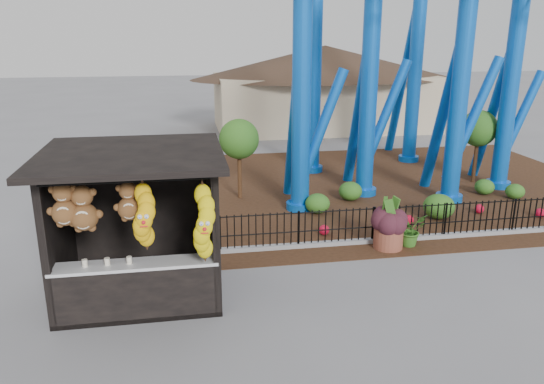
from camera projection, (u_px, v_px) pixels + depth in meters
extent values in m
plane|color=slate|center=(292.00, 308.00, 10.65)|extent=(120.00, 120.00, 0.00)
cube|color=#331E11|center=(356.00, 188.00, 18.84)|extent=(18.00, 12.00, 0.02)
cube|color=gray|center=(416.00, 238.00, 14.11)|extent=(18.00, 0.18, 0.12)
cube|color=black|center=(143.00, 290.00, 11.28)|extent=(3.20, 2.60, 0.10)
cube|color=black|center=(141.00, 207.00, 12.03)|extent=(3.20, 0.12, 3.00)
cube|color=black|center=(59.00, 231.00, 10.61)|extent=(0.12, 2.60, 3.00)
cube|color=black|center=(213.00, 222.00, 11.11)|extent=(0.12, 2.60, 3.00)
cube|color=black|center=(131.00, 155.00, 10.17)|extent=(3.50, 3.40, 0.12)
cube|color=black|center=(45.00, 255.00, 9.45)|extent=(0.14, 0.14, 3.00)
cube|color=black|center=(216.00, 244.00, 9.94)|extent=(0.14, 0.14, 3.00)
cube|color=black|center=(137.00, 292.00, 10.14)|extent=(3.00, 0.50, 1.10)
cube|color=silver|center=(135.00, 265.00, 9.98)|extent=(3.10, 0.55, 0.06)
cylinder|color=black|center=(126.00, 182.00, 9.10)|extent=(2.90, 0.04, 0.04)
cylinder|color=blue|center=(301.00, 97.00, 15.53)|extent=(0.56, 0.56, 7.00)
cylinder|color=blue|center=(300.00, 206.00, 16.51)|extent=(0.84, 0.84, 0.24)
cylinder|color=blue|center=(369.00, 86.00, 17.02)|extent=(0.56, 0.56, 7.30)
cylinder|color=blue|center=(364.00, 191.00, 18.05)|extent=(0.84, 0.84, 0.24)
cylinder|color=blue|center=(460.00, 85.00, 16.27)|extent=(0.56, 0.56, 7.50)
cylinder|color=blue|center=(449.00, 198.00, 17.32)|extent=(0.84, 0.84, 0.24)
cylinder|color=blue|center=(509.00, 94.00, 17.94)|extent=(0.56, 0.56, 6.60)
cylinder|color=blue|center=(498.00, 184.00, 18.86)|extent=(0.84, 0.84, 0.24)
cylinder|color=blue|center=(315.00, 48.00, 19.66)|extent=(0.56, 0.56, 9.50)
cylinder|color=blue|center=(312.00, 169.00, 21.00)|extent=(0.84, 0.84, 0.24)
cylinder|color=blue|center=(418.00, 34.00, 21.18)|extent=(0.56, 0.56, 10.50)
cylinder|color=blue|center=(408.00, 158.00, 22.67)|extent=(0.84, 0.84, 0.24)
cylinder|color=blue|center=(295.00, 121.00, 16.63)|extent=(0.36, 2.21, 5.85)
cylinder|color=blue|center=(321.00, 129.00, 16.23)|extent=(1.62, 0.32, 3.73)
cylinder|color=blue|center=(359.00, 110.00, 18.14)|extent=(0.36, 2.29, 6.10)
cylinder|color=blue|center=(384.00, 118.00, 17.74)|extent=(1.67, 0.32, 3.88)
cylinder|color=blue|center=(444.00, 111.00, 17.39)|extent=(0.36, 2.34, 6.26)
cylinder|color=blue|center=(472.00, 119.00, 16.99)|extent=(1.71, 0.32, 3.99)
cylinder|color=blue|center=(492.00, 114.00, 19.02)|extent=(0.36, 2.10, 5.53)
cylinder|color=blue|center=(519.00, 121.00, 18.62)|extent=(1.54, 0.32, 3.52)
cylinder|color=brown|center=(388.00, 237.00, 13.51)|extent=(0.91, 0.91, 0.63)
ellipsoid|color=#35151D|center=(390.00, 213.00, 13.33)|extent=(0.70, 0.70, 0.64)
imported|color=#29601C|center=(410.00, 229.00, 13.66)|extent=(0.97, 0.90, 0.87)
ellipsoid|color=#2C5D1B|center=(317.00, 204.00, 16.10)|extent=(0.75, 0.75, 0.60)
ellipsoid|color=#2C5D1B|center=(439.00, 206.00, 15.62)|extent=(0.92, 0.92, 0.73)
ellipsoid|color=#2C5D1B|center=(484.00, 187.00, 17.97)|extent=(0.65, 0.65, 0.52)
ellipsoid|color=#2C5D1B|center=(350.00, 191.00, 17.34)|extent=(0.76, 0.76, 0.61)
ellipsoid|color=#2C5D1B|center=(515.00, 191.00, 17.51)|extent=(0.61, 0.61, 0.49)
sphere|color=red|center=(324.00, 230.00, 14.40)|extent=(0.28, 0.28, 0.28)
sphere|color=red|center=(409.00, 220.00, 15.17)|extent=(0.28, 0.28, 0.28)
sphere|color=red|center=(479.00, 209.00, 16.12)|extent=(0.28, 0.28, 0.28)
sphere|color=red|center=(540.00, 213.00, 15.76)|extent=(0.28, 0.28, 0.28)
cube|color=#BFAD8C|center=(324.00, 102.00, 30.04)|extent=(12.00, 6.00, 3.00)
cone|color=#332319|center=(325.00, 58.00, 29.35)|extent=(15.00, 15.00, 1.80)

